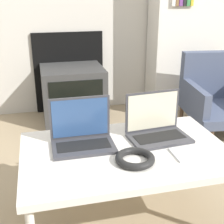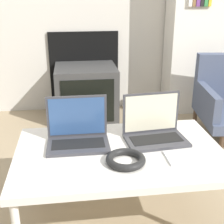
% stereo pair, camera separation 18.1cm
% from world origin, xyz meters
% --- Properties ---
extents(table, '(1.05, 0.67, 0.42)m').
position_xyz_m(table, '(0.00, 0.12, 0.39)').
color(table, silver).
rests_on(table, ground_plane).
extents(laptop_left, '(0.32, 0.21, 0.24)m').
position_xyz_m(laptop_left, '(-0.21, 0.23, 0.48)').
color(laptop_left, '#38383D').
rests_on(laptop_left, table).
extents(laptop_right, '(0.34, 0.23, 0.24)m').
position_xyz_m(laptop_right, '(0.20, 0.23, 0.48)').
color(laptop_right, '#38383D').
rests_on(laptop_right, table).
extents(headphones, '(0.19, 0.19, 0.03)m').
position_xyz_m(headphones, '(0.01, -0.01, 0.44)').
color(headphones, black).
rests_on(headphones, table).
extents(phone, '(0.06, 0.14, 0.01)m').
position_xyz_m(phone, '(0.24, -0.00, 0.42)').
color(phone, silver).
rests_on(phone, table).
extents(tv, '(0.57, 0.53, 0.51)m').
position_xyz_m(tv, '(-0.09, 1.60, 0.25)').
color(tv, '#383838').
rests_on(tv, ground_plane).
extents(bookshelf, '(0.88, 0.32, 1.89)m').
position_xyz_m(bookshelf, '(1.16, 1.71, 0.94)').
color(bookshelf, silver).
rests_on(bookshelf, ground_plane).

